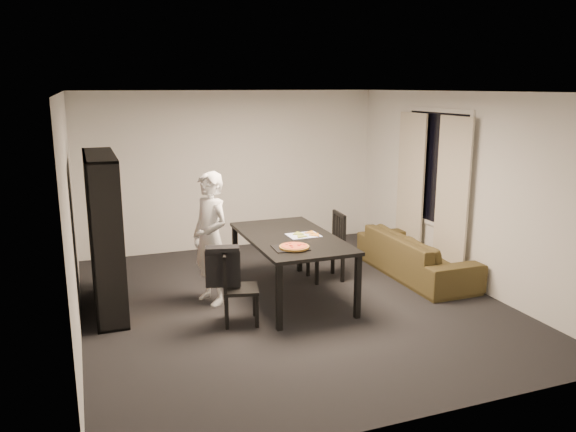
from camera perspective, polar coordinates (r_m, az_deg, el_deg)
name	(u,v)px	position (r m, az deg, el deg)	size (l,w,h in m)	color
room	(291,201)	(6.80, 0.33, 1.49)	(5.01, 5.51, 2.61)	black
window_pane	(436,168)	(8.46, 14.82, 4.72)	(0.02, 1.40, 1.60)	black
window_frame	(436,168)	(8.45, 14.80, 4.72)	(0.03, 1.52, 1.72)	white
curtain_left	(452,199)	(8.05, 16.30, 1.69)	(0.03, 0.70, 2.25)	beige
curtain_right	(410,186)	(8.89, 12.32, 2.95)	(0.03, 0.70, 2.25)	beige
bookshelf	(105,233)	(7.04, -18.13, -1.69)	(0.35, 1.50, 1.90)	black
dining_table	(291,242)	(7.13, 0.28, -2.62)	(1.08, 1.94, 0.81)	black
chair_left	(233,283)	(6.44, -5.56, -6.77)	(0.47, 0.47, 0.85)	black
chair_right	(331,241)	(7.88, 4.44, -2.59)	(0.47, 0.47, 0.95)	black
draped_jacket	(223,265)	(6.37, -6.65, -4.97)	(0.40, 0.25, 0.47)	black
person	(211,238)	(6.99, -7.87, -2.27)	(0.60, 0.40, 1.66)	white
baking_tray	(290,248)	(6.58, 0.25, -3.25)	(0.40, 0.32, 0.01)	black
pepperoni_pizza	(294,247)	(6.55, 0.64, -3.14)	(0.35, 0.35, 0.03)	olive
kitchen_towel	(303,235)	(7.13, 1.58, -1.98)	(0.40, 0.30, 0.01)	white
pizza_slices	(306,234)	(7.14, 1.84, -1.87)	(0.37, 0.31, 0.01)	gold
sofa	(416,255)	(8.27, 12.86, -3.86)	(2.08, 0.81, 0.61)	#3B3117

